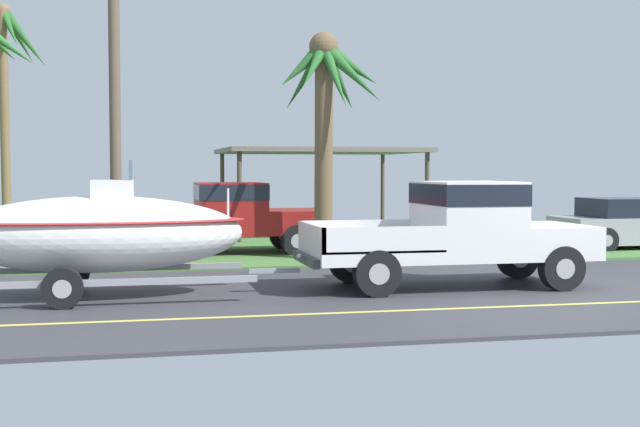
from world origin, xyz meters
The scene contains 8 objects.
ground centered at (0.00, 8.38, -0.01)m, with size 36.00×22.00×0.11m.
pickup_truck_towing centered at (-1.58, 0.55, 1.06)m, with size 5.44×2.08×1.93m.
boat_on_trailer centered at (-8.14, 0.55, 1.09)m, with size 6.16×2.32×2.31m.
parked_pickup_background centered at (-5.18, 7.23, 1.02)m, with size 5.82×2.00×1.81m.
carport_awning centered at (-1.68, 12.62, 2.67)m, with size 6.18×5.16×2.80m.
palm_tree_near_left centered at (-3.10, 5.29, 3.88)m, with size 2.59×2.77×5.33m.
palm_tree_far_right centered at (-11.33, 13.67, 5.49)m, with size 3.24×2.33×7.20m.
utility_pole centered at (-7.89, 4.67, 4.10)m, with size 0.24×1.80×7.90m.
Camera 1 is at (-7.60, -14.24, 2.18)m, focal length 48.21 mm.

